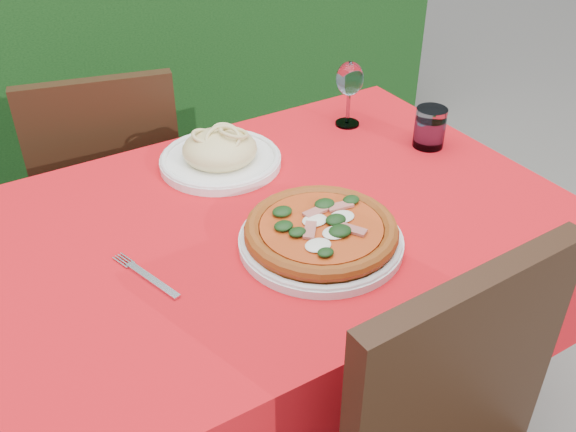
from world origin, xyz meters
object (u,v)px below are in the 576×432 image
pasta_plate (220,154)px  fork (153,280)px  pizza_plate (321,234)px  water_glass (430,129)px  wine_glass (350,81)px  chair_far (111,188)px

pasta_plate → fork: 0.44m
fork → pizza_plate: bearing=-28.5°
pasta_plate → water_glass: 0.53m
pizza_plate → fork: size_ratio=1.94×
water_glass → pasta_plate: bearing=159.3°
water_glass → wine_glass: size_ratio=0.58×
fork → water_glass: bearing=-6.8°
wine_glass → fork: 0.78m
chair_far → fork: chair_far is taller
chair_far → pizza_plate: 0.88m
water_glass → wine_glass: 0.24m
pasta_plate → wine_glass: wine_glass is taller
wine_glass → pasta_plate: bearing=-177.5°
pasta_plate → pizza_plate: bearing=-86.1°
pizza_plate → water_glass: 0.51m
water_glass → chair_far: bearing=137.4°
chair_far → water_glass: 0.94m
fork → pasta_plate: bearing=30.4°
pasta_plate → fork: (-0.30, -0.32, -0.03)m
chair_far → water_glass: chair_far is taller
pizza_plate → wine_glass: 0.56m
pizza_plate → water_glass: size_ratio=3.74×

